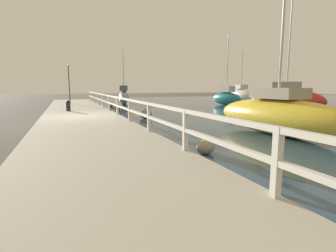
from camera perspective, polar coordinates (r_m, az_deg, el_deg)
ground_plane at (r=13.38m, az=-18.19°, el=0.67°), size 120.00×120.00×0.00m
dock_walkway at (r=13.36m, az=-18.23°, el=1.38°), size 3.67×36.00×0.33m
railing at (r=13.50m, az=-10.99°, el=5.07°), size 0.10×32.50×0.91m
boulder_near_dock at (r=19.55m, az=-10.87°, el=4.02°), size 0.66×0.60×0.50m
boulder_far_strip at (r=14.46m, az=-4.92°, el=2.70°), size 0.72×0.65×0.54m
boulder_upstream at (r=23.62m, az=-12.32°, el=4.62°), size 0.55×0.50×0.42m
boulder_downstream at (r=6.85m, az=8.09°, el=-4.52°), size 0.51×0.46×0.38m
mooring_bollard at (r=16.31m, az=-20.89°, el=4.18°), size 0.24×0.24×0.64m
dock_lamp at (r=22.86m, az=-20.79°, el=9.87°), size 0.22×0.22×3.21m
sailboat_teal at (r=25.75m, az=12.59°, el=6.13°), size 1.72×3.74×6.56m
sailboat_red at (r=19.69m, az=24.28°, el=5.29°), size 3.21×5.14×7.70m
sailboat_yellow at (r=10.21m, az=22.73°, el=2.17°), size 1.99×6.03×5.10m
sailboat_gray at (r=27.07m, az=-9.58°, el=6.38°), size 2.39×5.84×5.32m
sailboat_orange at (r=37.89m, az=22.62°, el=6.31°), size 2.39×4.37×6.76m
sailboat_white at (r=31.38m, az=15.58°, el=6.54°), size 1.59×4.19×5.68m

